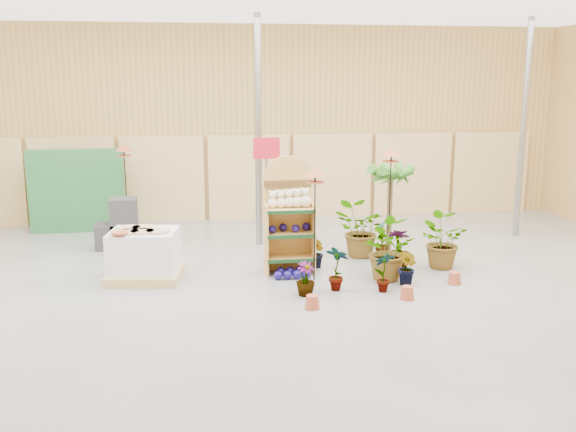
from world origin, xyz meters
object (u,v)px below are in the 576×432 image
(display_shelf, at_px, (288,219))
(bird_table_front, at_px, (315,176))
(pallet_stack, at_px, (144,255))
(potted_plant_2, at_px, (384,250))

(display_shelf, xyz_separation_m, bird_table_front, (0.35, -0.61, 0.84))
(pallet_stack, relative_size, potted_plant_2, 1.30)
(display_shelf, xyz_separation_m, pallet_stack, (-2.44, -0.16, -0.50))
(display_shelf, bearing_deg, pallet_stack, -175.52)
(bird_table_front, bearing_deg, pallet_stack, 170.81)
(display_shelf, height_order, pallet_stack, display_shelf)
(display_shelf, bearing_deg, bird_table_front, -59.99)
(display_shelf, relative_size, bird_table_front, 1.06)
(pallet_stack, bearing_deg, potted_plant_2, 0.07)
(display_shelf, height_order, bird_table_front, display_shelf)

